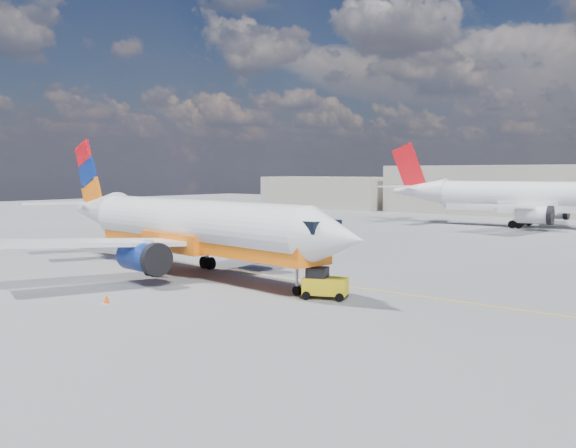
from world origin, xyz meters
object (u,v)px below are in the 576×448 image
Objects in this scene: main_jet at (187,226)px; gse_tug at (324,284)px; traffic_cone at (107,299)px; second_jet at (530,198)px.

main_jet is 12.43m from gse_tug.
traffic_cone is (-7.81, -8.48, -0.54)m from gse_tug.
gse_tug is 11.55m from traffic_cone.
traffic_cone is at bearing -58.62° from main_jet.
second_jet is 61.49m from traffic_cone.
main_jet reaches higher than traffic_cone.
second_jet is 53.50m from gse_tug.
main_jet is 11.88× the size of gse_tug.
gse_tug reaches higher than traffic_cone.
second_jet reaches higher than gse_tug.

